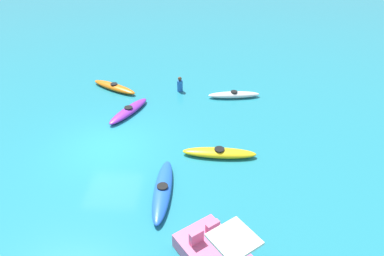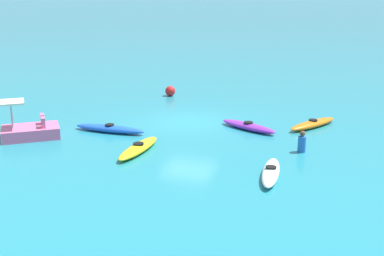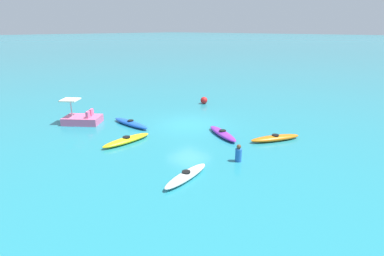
{
  "view_description": "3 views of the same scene",
  "coord_description": "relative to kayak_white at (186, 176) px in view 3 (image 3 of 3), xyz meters",
  "views": [
    {
      "loc": [
        12.34,
        4.31,
        8.88
      ],
      "look_at": [
        -1.13,
        3.67,
        0.41
      ],
      "focal_mm": 32.71,
      "sensor_mm": 36.0,
      "label": 1
    },
    {
      "loc": [
        -7.9,
        22.21,
        6.49
      ],
      "look_at": [
        -0.9,
        2.08,
        0.35
      ],
      "focal_mm": 47.28,
      "sensor_mm": 36.0,
      "label": 2
    },
    {
      "loc": [
        -13.03,
        14.31,
        6.24
      ],
      "look_at": [
        -1.85,
        1.8,
        0.61
      ],
      "focal_mm": 28.06,
      "sensor_mm": 36.0,
      "label": 3
    }
  ],
  "objects": [
    {
      "name": "pedal_boat_pink",
      "position": [
        10.73,
        -1.11,
        0.17
      ],
      "size": [
        2.82,
        2.65,
        1.68
      ],
      "color": "pink",
      "rests_on": "ground_plane"
    },
    {
      "name": "kayak_yellow",
      "position": [
        5.47,
        -0.91,
        0.0
      ],
      "size": [
        0.76,
        3.12,
        0.37
      ],
      "color": "yellow",
      "rests_on": "ground_plane"
    },
    {
      "name": "person_near_shore",
      "position": [
        -0.66,
        -3.04,
        0.22
      ],
      "size": [
        0.37,
        0.37,
        0.88
      ],
      "color": "blue",
      "rests_on": "ground_plane"
    },
    {
      "name": "kayak_orange",
      "position": [
        -0.69,
        -6.85,
        -0.0
      ],
      "size": [
        2.14,
        3.0,
        0.37
      ],
      "color": "orange",
      "rests_on": "ground_plane"
    },
    {
      "name": "ground_plane",
      "position": [
        5.09,
        -5.81,
        -0.16
      ],
      "size": [
        600.0,
        600.0,
        0.0
      ],
      "primitive_type": "plane",
      "color": "teal"
    },
    {
      "name": "kayak_purple",
      "position": [
        2.06,
        -5.45,
        0.0
      ],
      "size": [
        3.0,
        1.87,
        0.37
      ],
      "color": "purple",
      "rests_on": "ground_plane"
    },
    {
      "name": "kayak_white",
      "position": [
        0.0,
        0.0,
        0.0
      ],
      "size": [
        0.89,
        2.89,
        0.37
      ],
      "color": "white",
      "rests_on": "ground_plane"
    },
    {
      "name": "buoy_red",
      "position": [
        8.09,
        -10.98,
        0.14
      ],
      "size": [
        0.6,
        0.6,
        0.6
      ],
      "primitive_type": "sphere",
      "color": "red",
      "rests_on": "ground_plane"
    },
    {
      "name": "kayak_blue",
      "position": [
        7.88,
        -3.02,
        -0.0
      ],
      "size": [
        3.42,
        0.64,
        0.37
      ],
      "color": "blue",
      "rests_on": "ground_plane"
    }
  ]
}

